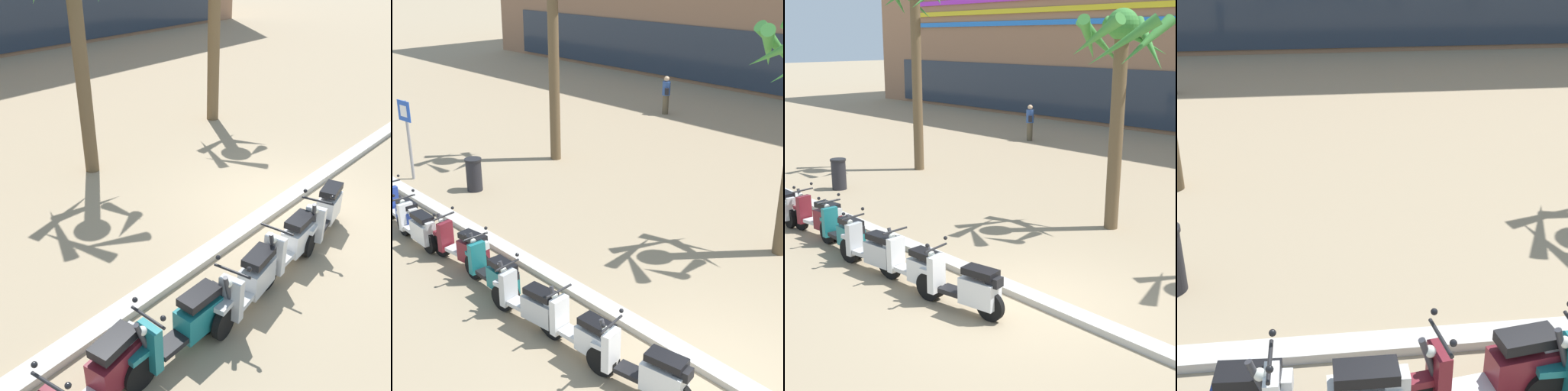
{
  "view_description": "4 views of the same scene",
  "coord_description": "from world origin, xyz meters",
  "views": [
    {
      "loc": [
        -8.03,
        -4.27,
        4.91
      ],
      "look_at": [
        -2.32,
        0.67,
        0.93
      ],
      "focal_mm": 43.61,
      "sensor_mm": 36.0,
      "label": 1
    },
    {
      "loc": [
        3.9,
        -6.38,
        6.1
      ],
      "look_at": [
        -5.44,
        2.27,
        0.9
      ],
      "focal_mm": 52.91,
      "sensor_mm": 36.0,
      "label": 2
    },
    {
      "loc": [
        6.35,
        -7.1,
        4.52
      ],
      "look_at": [
        -2.66,
        1.22,
        1.24
      ],
      "focal_mm": 54.27,
      "sensor_mm": 36.0,
      "label": 3
    },
    {
      "loc": [
        -7.61,
        -5.19,
        4.44
      ],
      "look_at": [
        -6.67,
        2.69,
        0.81
      ],
      "focal_mm": 52.66,
      "sensor_mm": 36.0,
      "label": 4
    }
  ],
  "objects": [
    {
      "name": "scooter_maroon_second_in_line",
      "position": [
        -5.85,
        -0.91,
        0.47
      ],
      "size": [
        1.82,
        0.62,
        1.17
      ],
      "color": "black",
      "rests_on": "ground"
    }
  ]
}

